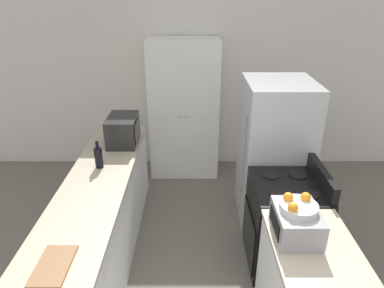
{
  "coord_description": "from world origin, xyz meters",
  "views": [
    {
      "loc": [
        0.02,
        -1.28,
        2.56
      ],
      "look_at": [
        0.0,
        1.95,
        1.05
      ],
      "focal_mm": 32.0,
      "sensor_mm": 36.0,
      "label": 1
    }
  ],
  "objects_px": {
    "microwave": "(125,130)",
    "toaster_oven": "(298,223)",
    "pantry_cabinet": "(186,110)",
    "stove": "(285,224)",
    "refrigerator": "(275,153)",
    "fruit_bowl": "(299,206)",
    "wine_bottle": "(100,157)"
  },
  "relations": [
    {
      "from": "wine_bottle",
      "to": "pantry_cabinet",
      "type": "bearing_deg",
      "value": 62.1
    },
    {
      "from": "stove",
      "to": "fruit_bowl",
      "type": "bearing_deg",
      "value": -101.75
    },
    {
      "from": "pantry_cabinet",
      "to": "fruit_bowl",
      "type": "relative_size",
      "value": 7.18
    },
    {
      "from": "microwave",
      "to": "wine_bottle",
      "type": "height_order",
      "value": "microwave"
    },
    {
      "from": "pantry_cabinet",
      "to": "stove",
      "type": "distance_m",
      "value": 2.18
    },
    {
      "from": "stove",
      "to": "toaster_oven",
      "type": "bearing_deg",
      "value": -101.41
    },
    {
      "from": "pantry_cabinet",
      "to": "stove",
      "type": "bearing_deg",
      "value": -61.92
    },
    {
      "from": "wine_bottle",
      "to": "toaster_oven",
      "type": "xyz_separation_m",
      "value": [
        1.67,
        -1.02,
        -0.0
      ]
    },
    {
      "from": "pantry_cabinet",
      "to": "refrigerator",
      "type": "relative_size",
      "value": 1.16
    },
    {
      "from": "pantry_cabinet",
      "to": "microwave",
      "type": "xyz_separation_m",
      "value": [
        -0.68,
        -0.95,
        0.09
      ]
    },
    {
      "from": "fruit_bowl",
      "to": "toaster_oven",
      "type": "bearing_deg",
      "value": -81.87
    },
    {
      "from": "stove",
      "to": "toaster_oven",
      "type": "distance_m",
      "value": 0.89
    },
    {
      "from": "wine_bottle",
      "to": "toaster_oven",
      "type": "height_order",
      "value": "wine_bottle"
    },
    {
      "from": "stove",
      "to": "wine_bottle",
      "type": "height_order",
      "value": "wine_bottle"
    },
    {
      "from": "pantry_cabinet",
      "to": "stove",
      "type": "height_order",
      "value": "pantry_cabinet"
    },
    {
      "from": "stove",
      "to": "refrigerator",
      "type": "distance_m",
      "value": 0.87
    },
    {
      "from": "pantry_cabinet",
      "to": "fruit_bowl",
      "type": "height_order",
      "value": "pantry_cabinet"
    },
    {
      "from": "refrigerator",
      "to": "pantry_cabinet",
      "type": "bearing_deg",
      "value": 133.73
    },
    {
      "from": "pantry_cabinet",
      "to": "refrigerator",
      "type": "distance_m",
      "value": 1.51
    },
    {
      "from": "fruit_bowl",
      "to": "stove",
      "type": "bearing_deg",
      "value": 78.25
    },
    {
      "from": "toaster_oven",
      "to": "fruit_bowl",
      "type": "distance_m",
      "value": 0.14
    },
    {
      "from": "fruit_bowl",
      "to": "wine_bottle",
      "type": "bearing_deg",
      "value": 148.83
    },
    {
      "from": "microwave",
      "to": "fruit_bowl",
      "type": "height_order",
      "value": "same"
    },
    {
      "from": "stove",
      "to": "fruit_bowl",
      "type": "distance_m",
      "value": 0.98
    },
    {
      "from": "refrigerator",
      "to": "toaster_oven",
      "type": "xyz_separation_m",
      "value": [
        -0.18,
        -1.48,
        0.18
      ]
    },
    {
      "from": "pantry_cabinet",
      "to": "wine_bottle",
      "type": "bearing_deg",
      "value": -117.9
    },
    {
      "from": "toaster_oven",
      "to": "fruit_bowl",
      "type": "bearing_deg",
      "value": 98.13
    },
    {
      "from": "wine_bottle",
      "to": "refrigerator",
      "type": "bearing_deg",
      "value": 13.79
    },
    {
      "from": "refrigerator",
      "to": "microwave",
      "type": "relative_size",
      "value": 3.52
    },
    {
      "from": "microwave",
      "to": "toaster_oven",
      "type": "height_order",
      "value": "microwave"
    },
    {
      "from": "refrigerator",
      "to": "fruit_bowl",
      "type": "distance_m",
      "value": 1.51
    },
    {
      "from": "pantry_cabinet",
      "to": "toaster_oven",
      "type": "distance_m",
      "value": 2.7
    }
  ]
}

